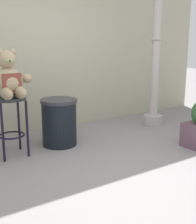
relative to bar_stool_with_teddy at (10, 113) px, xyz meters
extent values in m
plane|color=gray|center=(0.72, -1.22, -0.58)|extent=(24.00, 24.00, 0.00)
cube|color=#ACA78F|center=(0.72, 1.03, 1.14)|extent=(7.45, 0.30, 3.45)
cylinder|color=#272A2B|center=(0.00, 0.00, 0.20)|extent=(0.43, 0.43, 0.04)
cylinder|color=black|center=(-0.16, -0.16, -0.20)|extent=(0.03, 0.03, 0.76)
cylinder|color=black|center=(0.16, -0.16, -0.20)|extent=(0.03, 0.03, 0.76)
cylinder|color=black|center=(0.16, 0.16, -0.20)|extent=(0.03, 0.03, 0.76)
torus|color=black|center=(0.00, 0.00, -0.30)|extent=(0.35, 0.35, 0.02)
sphere|color=#9C8968|center=(0.00, 0.00, 0.41)|extent=(0.39, 0.39, 0.39)
cube|color=brown|center=(0.00, -0.16, 0.42)|extent=(0.24, 0.03, 0.23)
sphere|color=#9C8968|center=(0.00, 0.00, 0.70)|extent=(0.23, 0.23, 0.23)
ellipsoid|color=#8F9466|center=(0.00, -0.10, 0.69)|extent=(0.10, 0.07, 0.07)
sphere|color=black|center=(0.00, -0.12, 0.69)|extent=(0.03, 0.03, 0.03)
sphere|color=#9C8968|center=(-0.08, 0.00, 0.79)|extent=(0.09, 0.09, 0.09)
sphere|color=#9C8968|center=(0.08, 0.00, 0.79)|extent=(0.09, 0.09, 0.09)
ellipsoid|color=#9C8968|center=(0.23, -0.03, 0.45)|extent=(0.13, 0.22, 0.12)
ellipsoid|color=#9C8968|center=(-0.09, -0.18, 0.30)|extent=(0.13, 0.33, 0.15)
ellipsoid|color=#9C8968|center=(0.09, -0.18, 0.30)|extent=(0.13, 0.33, 0.15)
cylinder|color=black|center=(0.72, 0.03, -0.26)|extent=(0.50, 0.50, 0.64)
cylinder|color=#2D2D33|center=(0.72, 0.03, 0.09)|extent=(0.53, 0.53, 0.05)
cylinder|color=#A7A39D|center=(2.65, 0.07, -0.49)|extent=(0.34, 0.34, 0.18)
cylinder|color=#B5AAA6|center=(2.65, 0.07, 0.83)|extent=(0.14, 0.14, 2.46)
torus|color=#ADA89E|center=(2.65, 0.07, 0.96)|extent=(0.19, 0.19, 0.04)
camera|label=1|loc=(-1.18, -3.85, 0.93)|focal=48.50mm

